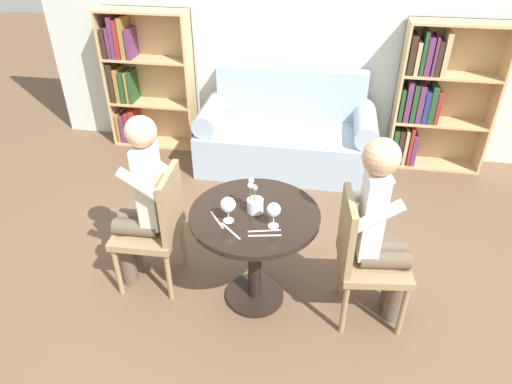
{
  "coord_description": "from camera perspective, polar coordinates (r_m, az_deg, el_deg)",
  "views": [
    {
      "loc": [
        0.39,
        -2.22,
        2.35
      ],
      "look_at": [
        0.0,
        0.05,
        0.84
      ],
      "focal_mm": 32.0,
      "sensor_mm": 36.0,
      "label": 1
    }
  ],
  "objects": [
    {
      "name": "knife_left_setting",
      "position": [
        2.65,
        -3.2,
        -4.87
      ],
      "size": [
        0.14,
        0.14,
        0.0
      ],
      "color": "silver",
      "rests_on": "round_table"
    },
    {
      "name": "fork_right_setting",
      "position": [
        2.64,
        1.04,
        -4.87
      ],
      "size": [
        0.19,
        0.06,
        0.0
      ],
      "color": "silver",
      "rests_on": "round_table"
    },
    {
      "name": "knife_right_setting",
      "position": [
        2.61,
        1.1,
        -5.47
      ],
      "size": [
        0.19,
        0.05,
        0.0
      ],
      "color": "silver",
      "rests_on": "round_table"
    },
    {
      "name": "round_table",
      "position": [
        2.89,
        -0.17,
        -5.39
      ],
      "size": [
        0.81,
        0.81,
        0.72
      ],
      "color": "black",
      "rests_on": "ground_plane"
    },
    {
      "name": "person_left",
      "position": [
        3.06,
        -14.27,
        -1.24
      ],
      "size": [
        0.43,
        0.35,
        1.28
      ],
      "rotation": [
        0.0,
        0.0,
        -1.54
      ],
      "color": "brown",
      "rests_on": "ground_plane"
    },
    {
      "name": "chair_left",
      "position": [
        3.13,
        -12.3,
        -3.98
      ],
      "size": [
        0.43,
        0.43,
        0.9
      ],
      "rotation": [
        0.0,
        0.0,
        -1.54
      ],
      "color": "#937A56",
      "rests_on": "ground_plane"
    },
    {
      "name": "flower_vase",
      "position": [
        2.76,
        -0.19,
        -1.25
      ],
      "size": [
        0.1,
        0.1,
        0.23
      ],
      "color": "silver",
      "rests_on": "round_table"
    },
    {
      "name": "bookshelf_left",
      "position": [
        5.08,
        -14.33,
        13.46
      ],
      "size": [
        0.9,
        0.28,
        1.42
      ],
      "color": "tan",
      "rests_on": "ground_plane"
    },
    {
      "name": "ground_plane",
      "position": [
        3.26,
        -0.15,
        -12.9
      ],
      "size": [
        16.0,
        16.0,
        0.0
      ],
      "primitive_type": "plane",
      "color": "brown"
    },
    {
      "name": "back_wall",
      "position": [
        4.66,
        4.98,
        20.77
      ],
      "size": [
        5.2,
        0.05,
        2.7
      ],
      "color": "silver",
      "rests_on": "ground_plane"
    },
    {
      "name": "couch",
      "position": [
        4.61,
        3.85,
        6.91
      ],
      "size": [
        1.71,
        0.8,
        0.92
      ],
      "color": "#9EB2C6",
      "rests_on": "ground_plane"
    },
    {
      "name": "wine_glass_right",
      "position": [
        2.62,
        2.23,
        -2.31
      ],
      "size": [
        0.08,
        0.08,
        0.16
      ],
      "color": "white",
      "rests_on": "round_table"
    },
    {
      "name": "wine_glass_left",
      "position": [
        2.66,
        -3.52,
        -1.67
      ],
      "size": [
        0.09,
        0.09,
        0.16
      ],
      "color": "white",
      "rests_on": "round_table"
    },
    {
      "name": "bookshelf_right",
      "position": [
        4.77,
        21.04,
        10.96
      ],
      "size": [
        0.9,
        0.28,
        1.42
      ],
      "color": "tan",
      "rests_on": "ground_plane"
    },
    {
      "name": "fork_left_setting",
      "position": [
        2.74,
        -4.93,
        -3.46
      ],
      "size": [
        0.12,
        0.16,
        0.0
      ],
      "color": "silver",
      "rests_on": "round_table"
    },
    {
      "name": "chair_right",
      "position": [
        2.9,
        13.23,
        -7.6
      ],
      "size": [
        0.47,
        0.47,
        0.9
      ],
      "rotation": [
        0.0,
        0.0,
        1.7
      ],
      "color": "#937A56",
      "rests_on": "ground_plane"
    },
    {
      "name": "person_right",
      "position": [
        2.81,
        15.43,
        -4.52
      ],
      "size": [
        0.44,
        0.37,
        1.28
      ],
      "rotation": [
        0.0,
        0.0,
        1.7
      ],
      "color": "brown",
      "rests_on": "ground_plane"
    }
  ]
}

